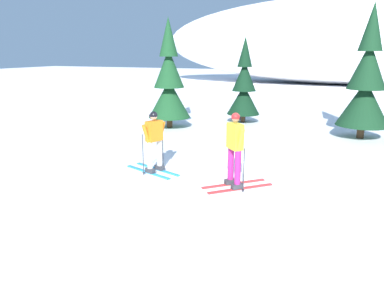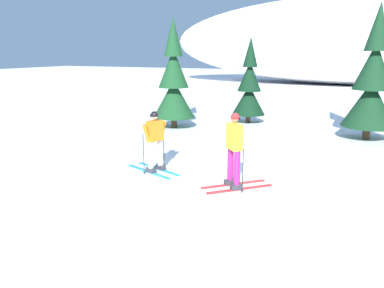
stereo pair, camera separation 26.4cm
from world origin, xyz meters
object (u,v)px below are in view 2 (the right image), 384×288
object	(u,v)px
pine_tree_far_left	(174,83)
pine_tree_center_right	(372,84)
skier_orange_jacket	(155,140)
pine_tree_center_left	(249,87)
skier_yellow_jacket	(234,149)

from	to	relation	value
pine_tree_far_left	pine_tree_center_right	bearing A→B (deg)	6.73
pine_tree_far_left	skier_orange_jacket	bearing A→B (deg)	-68.50
skier_orange_jacket	pine_tree_center_left	size ratio (longest dim) A/B	0.45
skier_orange_jacket	skier_yellow_jacket	world-z (taller)	skier_yellow_jacket
skier_orange_jacket	skier_yellow_jacket	xyz separation A→B (m)	(2.36, -0.33, 0.10)
pine_tree_center_left	skier_yellow_jacket	bearing A→B (deg)	-77.17
pine_tree_center_left	pine_tree_far_left	bearing A→B (deg)	-137.64
skier_yellow_jacket	pine_tree_center_left	bearing A→B (deg)	102.83
skier_yellow_jacket	pine_tree_center_right	size ratio (longest dim) A/B	0.37
skier_yellow_jacket	pine_tree_far_left	xyz separation A→B (m)	(-4.60, 6.03, 0.96)
skier_orange_jacket	pine_tree_far_left	size ratio (longest dim) A/B	0.38
skier_orange_jacket	pine_tree_far_left	xyz separation A→B (m)	(-2.25, 5.70, 1.06)
skier_orange_jacket	pine_tree_far_left	distance (m)	6.22
skier_orange_jacket	pine_tree_center_left	distance (m)	8.19
skier_orange_jacket	pine_tree_center_right	world-z (taller)	pine_tree_center_right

